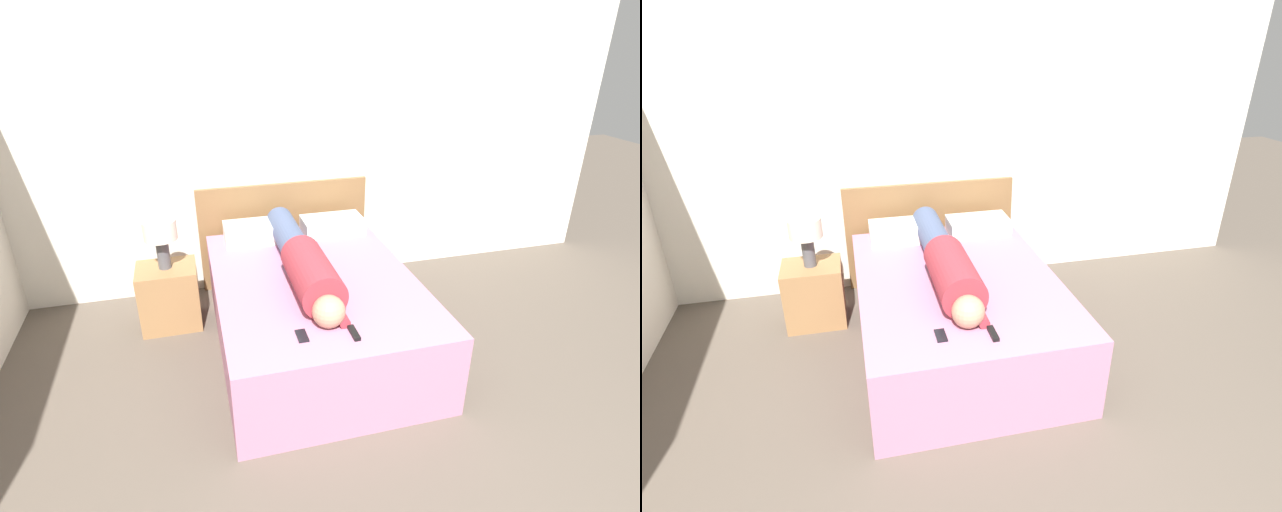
% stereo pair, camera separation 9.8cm
% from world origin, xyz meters
% --- Properties ---
extents(wall_back, '(6.19, 0.06, 2.60)m').
position_xyz_m(wall_back, '(0.00, 3.26, 1.30)').
color(wall_back, silver).
rests_on(wall_back, ground_plane).
extents(bed, '(1.46, 2.01, 0.60)m').
position_xyz_m(bed, '(-0.18, 2.06, 0.30)').
color(bed, '#B2708E').
rests_on(bed, ground_plane).
extents(headboard, '(1.58, 0.04, 0.98)m').
position_xyz_m(headboard, '(-0.18, 3.19, 0.49)').
color(headboard, brown).
rests_on(headboard, ground_plane).
extents(nightstand, '(0.47, 0.39, 0.53)m').
position_xyz_m(nightstand, '(-1.26, 2.67, 0.26)').
color(nightstand, olive).
rests_on(nightstand, ground_plane).
extents(table_lamp, '(0.26, 0.26, 0.41)m').
position_xyz_m(table_lamp, '(-1.26, 2.67, 0.82)').
color(table_lamp, '#4C4C51').
rests_on(table_lamp, nightstand).
extents(person_lying, '(0.30, 1.70, 0.30)m').
position_xyz_m(person_lying, '(-0.26, 2.08, 0.73)').
color(person_lying, tan).
rests_on(person_lying, bed).
extents(pillow_near_headboard, '(0.57, 0.31, 0.15)m').
position_xyz_m(pillow_near_headboard, '(-0.48, 2.87, 0.67)').
color(pillow_near_headboard, silver).
rests_on(pillow_near_headboard, bed).
extents(pillow_second, '(0.54, 0.31, 0.14)m').
position_xyz_m(pillow_second, '(0.19, 2.87, 0.66)').
color(pillow_second, silver).
rests_on(pillow_second, bed).
extents(tv_remote, '(0.04, 0.15, 0.02)m').
position_xyz_m(tv_remote, '(-0.14, 1.29, 0.61)').
color(tv_remote, black).
rests_on(tv_remote, bed).
extents(cell_phone, '(0.06, 0.13, 0.01)m').
position_xyz_m(cell_phone, '(-0.45, 1.35, 0.60)').
color(cell_phone, black).
rests_on(cell_phone, bed).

